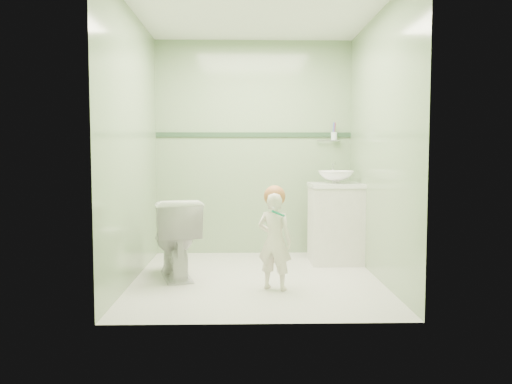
{
  "coord_description": "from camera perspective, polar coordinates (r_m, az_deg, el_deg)",
  "views": [
    {
      "loc": [
        -0.11,
        -4.62,
        1.13
      ],
      "look_at": [
        0.0,
        0.15,
        0.78
      ],
      "focal_mm": 36.33,
      "sensor_mm": 36.0,
      "label": 1
    }
  ],
  "objects": [
    {
      "name": "trim_stripe",
      "position": [
        5.87,
        -0.26,
        6.34
      ],
      "size": [
        2.2,
        0.02,
        0.05
      ],
      "primitive_type": "cube",
      "color": "#2D4A31",
      "rests_on": "room_shell"
    },
    {
      "name": "basin",
      "position": [
        5.41,
        8.79,
        1.64
      ],
      "size": [
        0.37,
        0.37,
        0.13
      ],
      "primitive_type": "imported",
      "color": "white",
      "rests_on": "counter"
    },
    {
      "name": "ground",
      "position": [
        4.76,
        0.04,
        -9.54
      ],
      "size": [
        2.5,
        2.5,
        0.0
      ],
      "primitive_type": "plane",
      "color": "beige",
      "rests_on": "ground"
    },
    {
      "name": "cup_holder",
      "position": [
        5.9,
        8.51,
        6.09
      ],
      "size": [
        0.26,
        0.07,
        0.21
      ],
      "color": "silver",
      "rests_on": "room_shell"
    },
    {
      "name": "toddler",
      "position": [
        4.33,
        2.07,
        -5.42
      ],
      "size": [
        0.35,
        0.3,
        0.82
      ],
      "primitive_type": "imported",
      "rotation": [
        0.0,
        0.0,
        2.71
      ],
      "color": "white",
      "rests_on": "ground"
    },
    {
      "name": "hair_cap",
      "position": [
        4.31,
        2.06,
        -0.46
      ],
      "size": [
        0.18,
        0.18,
        0.18
      ],
      "primitive_type": "sphere",
      "color": "#B16938",
      "rests_on": "toddler"
    },
    {
      "name": "counter",
      "position": [
        5.42,
        8.78,
        0.76
      ],
      "size": [
        0.54,
        0.52,
        0.04
      ],
      "primitive_type": "cube",
      "color": "white",
      "rests_on": "vanity"
    },
    {
      "name": "faucet",
      "position": [
        5.59,
        8.46,
        2.55
      ],
      "size": [
        0.03,
        0.13,
        0.18
      ],
      "color": "silver",
      "rests_on": "counter"
    },
    {
      "name": "room_shell",
      "position": [
        4.63,
        0.04,
        5.06
      ],
      "size": [
        2.5,
        2.54,
        2.4
      ],
      "color": "#86AE7B",
      "rests_on": "ground"
    },
    {
      "name": "toilet",
      "position": [
        4.8,
        -8.88,
        -5.02
      ],
      "size": [
        0.58,
        0.8,
        0.73
      ],
      "primitive_type": "imported",
      "rotation": [
        0.0,
        0.0,
        3.41
      ],
      "color": "white",
      "rests_on": "ground"
    },
    {
      "name": "teal_toothbrush",
      "position": [
        4.15,
        2.41,
        -2.31
      ],
      "size": [
        0.12,
        0.14,
        0.08
      ],
      "color": "#0D7C53",
      "rests_on": "toddler"
    },
    {
      "name": "vanity",
      "position": [
        5.46,
        8.73,
        -3.55
      ],
      "size": [
        0.52,
        0.5,
        0.8
      ],
      "primitive_type": "cube",
      "color": "silver",
      "rests_on": "ground"
    }
  ]
}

